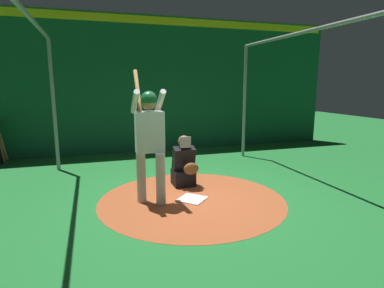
{
  "coord_description": "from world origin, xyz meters",
  "views": [
    {
      "loc": [
        4.81,
        -1.53,
        1.91
      ],
      "look_at": [
        0.0,
        0.0,
        0.95
      ],
      "focal_mm": 29.69,
      "sensor_mm": 36.0,
      "label": 1
    }
  ],
  "objects_px": {
    "home_plate": "(192,199)",
    "baseball_0": "(192,181)",
    "batter": "(149,136)",
    "catcher": "(184,166)"
  },
  "relations": [
    {
      "from": "home_plate",
      "to": "baseball_0",
      "type": "bearing_deg",
      "value": 162.81
    },
    {
      "from": "home_plate",
      "to": "batter",
      "type": "distance_m",
      "value": 1.29
    },
    {
      "from": "catcher",
      "to": "baseball_0",
      "type": "height_order",
      "value": "catcher"
    },
    {
      "from": "home_plate",
      "to": "baseball_0",
      "type": "distance_m",
      "value": 0.87
    },
    {
      "from": "batter",
      "to": "catcher",
      "type": "relative_size",
      "value": 2.2
    },
    {
      "from": "batter",
      "to": "catcher",
      "type": "bearing_deg",
      "value": 132.58
    },
    {
      "from": "baseball_0",
      "to": "home_plate",
      "type": "bearing_deg",
      "value": -17.19
    },
    {
      "from": "home_plate",
      "to": "catcher",
      "type": "bearing_deg",
      "value": 173.82
    },
    {
      "from": "baseball_0",
      "to": "batter",
      "type": "bearing_deg",
      "value": -50.48
    },
    {
      "from": "home_plate",
      "to": "baseball_0",
      "type": "relative_size",
      "value": 5.68
    }
  ]
}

